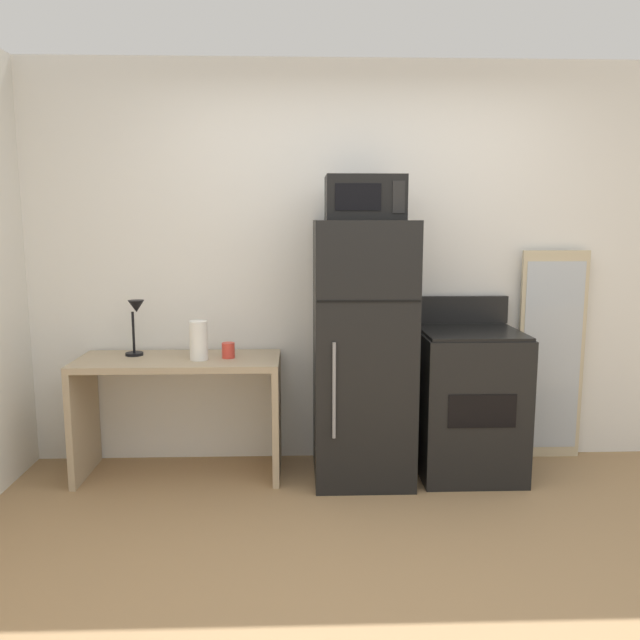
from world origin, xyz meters
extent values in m
plane|color=#9E7A51|center=(0.00, 0.00, 0.00)|extent=(12.00, 12.00, 0.00)
cube|color=white|center=(0.00, 1.70, 1.30)|extent=(5.00, 0.10, 2.60)
cube|color=tan|center=(-1.14, 1.37, 0.73)|extent=(1.25, 0.52, 0.04)
cube|color=tan|center=(-1.74, 1.37, 0.35)|extent=(0.04, 0.52, 0.71)
cube|color=tan|center=(-0.53, 1.37, 0.35)|extent=(0.04, 0.52, 0.71)
cylinder|color=black|center=(-1.43, 1.46, 0.76)|extent=(0.11, 0.11, 0.02)
cylinder|color=black|center=(-1.43, 1.46, 0.90)|extent=(0.02, 0.02, 0.26)
cone|color=black|center=(-1.40, 1.44, 1.07)|extent=(0.10, 0.10, 0.08)
cylinder|color=#D83F33|center=(-0.83, 1.37, 0.80)|extent=(0.08, 0.08, 0.09)
cylinder|color=white|center=(-1.00, 1.32, 0.87)|extent=(0.11, 0.11, 0.24)
cube|color=black|center=(0.00, 1.31, 0.80)|extent=(0.59, 0.63, 1.59)
cube|color=black|center=(0.00, 1.00, 1.15)|extent=(0.58, 0.00, 0.01)
cylinder|color=gray|center=(-0.19, 0.98, 0.64)|extent=(0.02, 0.02, 0.56)
cube|color=black|center=(0.00, 1.29, 1.72)|extent=(0.46, 0.34, 0.26)
cube|color=black|center=(-0.05, 1.12, 1.72)|extent=(0.26, 0.01, 0.15)
cube|color=black|center=(0.18, 1.12, 1.72)|extent=(0.07, 0.01, 0.18)
cube|color=black|center=(0.67, 1.33, 0.45)|extent=(0.63, 0.60, 0.90)
cube|color=black|center=(0.67, 1.33, 0.91)|extent=(0.60, 0.58, 0.02)
cube|color=black|center=(0.67, 1.61, 1.01)|extent=(0.63, 0.04, 0.18)
cube|color=black|center=(0.67, 1.03, 0.50)|extent=(0.40, 0.01, 0.20)
cube|color=#C6B793|center=(1.29, 1.59, 0.70)|extent=(0.44, 0.03, 1.40)
cube|color=#B2BCC6|center=(1.29, 1.57, 0.70)|extent=(0.39, 0.00, 1.26)
camera|label=1|loc=(-0.39, -2.51, 1.59)|focal=35.76mm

